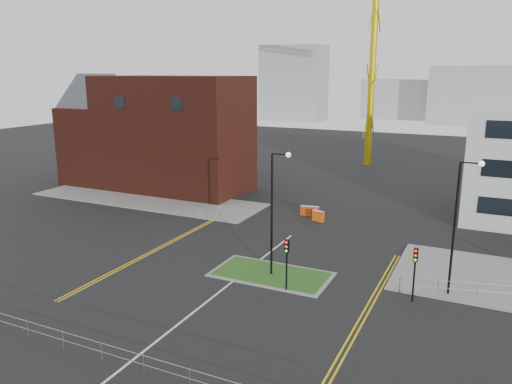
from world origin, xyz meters
The scene contains 22 objects.
ground centered at (0.00, 0.00, 0.00)m, with size 200.00×200.00×0.00m, color black.
pavement_left centered at (-20.00, 22.00, 0.06)m, with size 28.00×8.00×0.12m, color slate.
island_kerb centered at (2.00, 8.00, 0.04)m, with size 8.60×4.60×0.08m, color slate.
grass_island centered at (2.00, 8.00, 0.06)m, with size 8.00×4.00×0.12m, color #234617.
brick_building centered at (-22.97, 28.00, 6.85)m, with size 24.20×10.07×14.24m.
streetlamp_island centered at (2.22, 8.00, 5.41)m, with size 1.46×0.36×9.18m.
streetlamp_right_near centered at (14.22, 10.00, 5.41)m, with size 1.46×0.36×9.18m.
traffic_light_island centered at (4.00, 5.98, 2.57)m, with size 0.28×0.33×3.65m.
traffic_light_right centered at (12.00, 7.98, 2.57)m, with size 0.28×0.33×3.65m.
railing_front centered at (0.00, -6.00, 0.78)m, with size 24.05×0.05×1.10m.
railing_left centered at (-11.00, 18.00, 0.74)m, with size 6.05×0.05×1.10m.
centre_line centered at (0.00, 2.00, 0.01)m, with size 0.15×30.00×0.01m, color silver.
yellow_left_a centered at (-9.00, 10.00, 0.01)m, with size 0.12×24.00×0.01m, color gold.
yellow_left_b centered at (-8.70, 10.00, 0.01)m, with size 0.12×24.00×0.01m, color gold.
yellow_right_a centered at (9.50, 6.00, 0.01)m, with size 0.12×20.00×0.01m, color gold.
yellow_right_b centered at (9.80, 6.00, 0.01)m, with size 0.12×20.00×0.01m, color gold.
skyline_a centered at (-40.00, 120.00, 11.00)m, with size 18.00×12.00×22.00m, color gray.
skyline_b centered at (10.00, 130.00, 8.00)m, with size 24.00×12.00×16.00m, color gray.
skyline_d centered at (-8.00, 140.00, 6.00)m, with size 30.00×12.00×12.00m, color gray.
barrier_left centered at (-1.00, 23.78, 0.55)m, with size 1.20×0.43×1.01m.
barrier_mid centered at (-0.33, 24.00, 0.54)m, with size 1.23×0.59×0.99m.
barrier_right centered at (0.75, 22.40, 0.57)m, with size 1.31×0.81×1.05m.
Camera 1 is at (15.66, -23.23, 14.53)m, focal length 35.00 mm.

